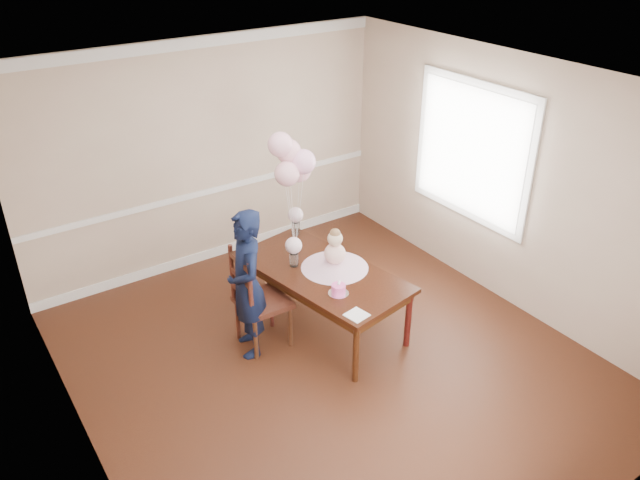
# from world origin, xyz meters

# --- Properties ---
(floor) EXTENTS (4.50, 5.00, 0.00)m
(floor) POSITION_xyz_m (0.00, 0.00, 0.00)
(floor) COLOR black
(floor) RESTS_ON ground
(ceiling) EXTENTS (4.50, 5.00, 0.02)m
(ceiling) POSITION_xyz_m (0.00, 0.00, 2.70)
(ceiling) COLOR white
(ceiling) RESTS_ON wall_back
(wall_back) EXTENTS (4.50, 0.02, 2.70)m
(wall_back) POSITION_xyz_m (0.00, 2.50, 1.35)
(wall_back) COLOR tan
(wall_back) RESTS_ON floor
(wall_front) EXTENTS (4.50, 0.02, 2.70)m
(wall_front) POSITION_xyz_m (0.00, -2.50, 1.35)
(wall_front) COLOR tan
(wall_front) RESTS_ON floor
(wall_left) EXTENTS (0.02, 5.00, 2.70)m
(wall_left) POSITION_xyz_m (-2.25, 0.00, 1.35)
(wall_left) COLOR tan
(wall_left) RESTS_ON floor
(wall_right) EXTENTS (0.02, 5.00, 2.70)m
(wall_right) POSITION_xyz_m (2.25, 0.00, 1.35)
(wall_right) COLOR tan
(wall_right) RESTS_ON floor
(chair_rail_trim) EXTENTS (4.50, 0.02, 0.07)m
(chair_rail_trim) POSITION_xyz_m (0.00, 2.49, 0.90)
(chair_rail_trim) COLOR white
(chair_rail_trim) RESTS_ON wall_back
(crown_molding) EXTENTS (4.50, 0.02, 0.12)m
(crown_molding) POSITION_xyz_m (0.00, 2.49, 2.63)
(crown_molding) COLOR silver
(crown_molding) RESTS_ON wall_back
(baseboard_trim) EXTENTS (4.50, 0.02, 0.12)m
(baseboard_trim) POSITION_xyz_m (0.00, 2.49, 0.06)
(baseboard_trim) COLOR white
(baseboard_trim) RESTS_ON floor
(window_frame) EXTENTS (0.02, 1.66, 1.56)m
(window_frame) POSITION_xyz_m (2.23, 0.50, 1.55)
(window_frame) COLOR silver
(window_frame) RESTS_ON wall_right
(window_blinds) EXTENTS (0.01, 1.50, 1.40)m
(window_blinds) POSITION_xyz_m (2.21, 0.50, 1.55)
(window_blinds) COLOR white
(window_blinds) RESTS_ON wall_right
(dining_table_top) EXTENTS (1.21, 1.94, 0.05)m
(dining_table_top) POSITION_xyz_m (0.26, 0.53, 0.66)
(dining_table_top) COLOR black
(dining_table_top) RESTS_ON table_leg_fl
(table_apron) EXTENTS (1.10, 1.84, 0.09)m
(table_apron) POSITION_xyz_m (0.26, 0.53, 0.59)
(table_apron) COLOR black
(table_apron) RESTS_ON table_leg_fl
(table_leg_fl) EXTENTS (0.07, 0.07, 0.63)m
(table_leg_fl) POSITION_xyz_m (0.03, -0.36, 0.32)
(table_leg_fl) COLOR black
(table_leg_fl) RESTS_ON floor
(table_leg_fr) EXTENTS (0.07, 0.07, 0.63)m
(table_leg_fr) POSITION_xyz_m (0.78, -0.23, 0.32)
(table_leg_fr) COLOR black
(table_leg_fr) RESTS_ON floor
(table_leg_bl) EXTENTS (0.07, 0.07, 0.63)m
(table_leg_bl) POSITION_xyz_m (-0.26, 1.28, 0.32)
(table_leg_bl) COLOR black
(table_leg_bl) RESTS_ON floor
(table_leg_br) EXTENTS (0.07, 0.07, 0.63)m
(table_leg_br) POSITION_xyz_m (0.49, 1.41, 0.32)
(table_leg_br) COLOR black
(table_leg_br) RESTS_ON floor
(baby_skirt) EXTENTS (0.80, 0.80, 0.09)m
(baby_skirt) POSITION_xyz_m (0.40, 0.51, 0.72)
(baby_skirt) COLOR #D69EB6
(baby_skirt) RESTS_ON dining_table_top
(baby_torso) EXTENTS (0.22, 0.22, 0.22)m
(baby_torso) POSITION_xyz_m (0.40, 0.51, 0.84)
(baby_torso) COLOR pink
(baby_torso) RESTS_ON baby_skirt
(baby_head) EXTENTS (0.15, 0.15, 0.15)m
(baby_head) POSITION_xyz_m (0.40, 0.51, 1.01)
(baby_head) COLOR beige
(baby_head) RESTS_ON baby_torso
(baby_hair) EXTENTS (0.11, 0.11, 0.11)m
(baby_hair) POSITION_xyz_m (0.40, 0.51, 1.07)
(baby_hair) COLOR brown
(baby_hair) RESTS_ON baby_head
(cake_platter) EXTENTS (0.23, 0.23, 0.01)m
(cake_platter) POSITION_xyz_m (0.15, 0.09, 0.68)
(cake_platter) COLOR white
(cake_platter) RESTS_ON dining_table_top
(birthday_cake) EXTENTS (0.16, 0.16, 0.09)m
(birthday_cake) POSITION_xyz_m (0.15, 0.09, 0.73)
(birthday_cake) COLOR #FD4FAF
(birthday_cake) RESTS_ON cake_platter
(cake_flower_a) EXTENTS (0.03, 0.03, 0.03)m
(cake_flower_a) POSITION_xyz_m (0.15, 0.09, 0.79)
(cake_flower_a) COLOR silver
(cake_flower_a) RESTS_ON birthday_cake
(cake_flower_b) EXTENTS (0.03, 0.03, 0.03)m
(cake_flower_b) POSITION_xyz_m (0.18, 0.12, 0.79)
(cake_flower_b) COLOR white
(cake_flower_b) RESTS_ON birthday_cake
(rose_vase_near) EXTENTS (0.10, 0.10, 0.14)m
(rose_vase_near) POSITION_xyz_m (0.08, 0.77, 0.75)
(rose_vase_near) COLOR silver
(rose_vase_near) RESTS_ON dining_table_top
(roses_near) EXTENTS (0.17, 0.17, 0.17)m
(roses_near) POSITION_xyz_m (0.08, 0.77, 0.91)
(roses_near) COLOR beige
(roses_near) RESTS_ON rose_vase_near
(rose_vase_far) EXTENTS (0.10, 0.10, 0.14)m
(rose_vase_far) POSITION_xyz_m (0.46, 1.35, 0.75)
(rose_vase_far) COLOR silver
(rose_vase_far) RESTS_ON dining_table_top
(roses_far) EXTENTS (0.17, 0.17, 0.17)m
(roses_far) POSITION_xyz_m (0.46, 1.35, 0.91)
(roses_far) COLOR silver
(roses_far) RESTS_ON rose_vase_far
(napkin) EXTENTS (0.21, 0.21, 0.01)m
(napkin) POSITION_xyz_m (0.08, -0.29, 0.68)
(napkin) COLOR white
(napkin) RESTS_ON dining_table_top
(balloon_weight) EXTENTS (0.04, 0.04, 0.02)m
(balloon_weight) POSITION_xyz_m (0.26, 1.03, 0.69)
(balloon_weight) COLOR #B8B7BC
(balloon_weight) RESTS_ON dining_table_top
(balloon_a) EXTENTS (0.25, 0.25, 0.25)m
(balloon_a) POSITION_xyz_m (0.17, 1.02, 1.59)
(balloon_a) COLOR #EAA6B2
(balloon_a) RESTS_ON balloon_ribbon_a
(balloon_b) EXTENTS (0.25, 0.25, 0.25)m
(balloon_b) POSITION_xyz_m (0.36, 1.00, 1.68)
(balloon_b) COLOR #F1AAD0
(balloon_b) RESTS_ON balloon_ribbon_b
(balloon_c) EXTENTS (0.25, 0.25, 0.25)m
(balloon_c) POSITION_xyz_m (0.26, 1.13, 1.77)
(balloon_c) COLOR #EEA9B5
(balloon_c) RESTS_ON balloon_ribbon_c
(balloon_d) EXTENTS (0.25, 0.25, 0.25)m
(balloon_d) POSITION_xyz_m (0.17, 1.13, 1.86)
(balloon_d) COLOR #F0AABE
(balloon_d) RESTS_ON balloon_ribbon_d
(balloon_e) EXTENTS (0.25, 0.25, 0.25)m
(balloon_e) POSITION_xyz_m (0.38, 1.13, 1.54)
(balloon_e) COLOR #FFB4C5
(balloon_e) RESTS_ON balloon_ribbon_e
(balloon_ribbon_a) EXTENTS (0.08, 0.02, 0.76)m
(balloon_ribbon_a) POSITION_xyz_m (0.22, 1.03, 1.07)
(balloon_ribbon_a) COLOR white
(balloon_ribbon_a) RESTS_ON balloon_weight
(balloon_ribbon_b) EXTENTS (0.10, 0.03, 0.85)m
(balloon_ribbon_b) POSITION_xyz_m (0.31, 1.02, 1.11)
(balloon_ribbon_b) COLOR white
(balloon_ribbon_b) RESTS_ON balloon_weight
(balloon_ribbon_c) EXTENTS (0.01, 0.09, 0.94)m
(balloon_ribbon_c) POSITION_xyz_m (0.26, 1.08, 1.16)
(balloon_ribbon_c) COLOR white
(balloon_ribbon_c) RESTS_ON balloon_weight
(balloon_ribbon_d) EXTENTS (0.09, 0.08, 1.03)m
(balloon_ribbon_d) POSITION_xyz_m (0.22, 1.08, 1.20)
(balloon_ribbon_d) COLOR white
(balloon_ribbon_d) RESTS_ON balloon_weight
(balloon_ribbon_e) EXTENTS (0.12, 0.09, 0.70)m
(balloon_ribbon_e) POSITION_xyz_m (0.32, 1.08, 1.05)
(balloon_ribbon_e) COLOR silver
(balloon_ribbon_e) RESTS_ON balloon_weight
(dining_chair_seat) EXTENTS (0.49, 0.49, 0.05)m
(dining_chair_seat) POSITION_xyz_m (-0.38, 0.63, 0.49)
(dining_chair_seat) COLOR #34150E
(dining_chair_seat) RESTS_ON chair_leg_fl
(chair_leg_fl) EXTENTS (0.04, 0.04, 0.46)m
(chair_leg_fl) POSITION_xyz_m (-0.58, 0.44, 0.23)
(chair_leg_fl) COLOR #381C0F
(chair_leg_fl) RESTS_ON floor
(chair_leg_fr) EXTENTS (0.04, 0.04, 0.46)m
(chair_leg_fr) POSITION_xyz_m (-0.19, 0.43, 0.23)
(chair_leg_fr) COLOR #341A0E
(chair_leg_fr) RESTS_ON floor
(chair_leg_bl) EXTENTS (0.04, 0.04, 0.46)m
(chair_leg_bl) POSITION_xyz_m (-0.57, 0.83, 0.23)
(chair_leg_bl) COLOR #39170F
(chair_leg_bl) RESTS_ON floor
(chair_leg_br) EXTENTS (0.04, 0.04, 0.46)m
(chair_leg_br) POSITION_xyz_m (-0.18, 0.82, 0.23)
(chair_leg_br) COLOR #38120F
(chair_leg_br) RESTS_ON floor
(chair_back_post_l) EXTENTS (0.04, 0.04, 0.61)m
(chair_back_post_l) POSITION_xyz_m (-0.60, 0.44, 0.80)
(chair_back_post_l) COLOR #3D1610
(chair_back_post_l) RESTS_ON dining_chair_seat
(chair_back_post_r) EXTENTS (0.04, 0.04, 0.61)m
(chair_back_post_r) POSITION_xyz_m (-0.59, 0.83, 0.80)
(chair_back_post_r) COLOR #3D1710
(chair_back_post_r) RESTS_ON dining_chair_seat
(chair_slat_low) EXTENTS (0.04, 0.43, 0.05)m
(chair_slat_low) POSITION_xyz_m (-0.60, 0.63, 0.67)
(chair_slat_low) COLOR #3B1710
(chair_slat_low) RESTS_ON dining_chair_seat
(chair_slat_mid) EXTENTS (0.04, 0.43, 0.05)m
(chair_slat_mid) POSITION_xyz_m (-0.60, 0.63, 0.84)
(chair_slat_mid) COLOR #37170F
(chair_slat_mid) RESTS_ON dining_chair_seat
(chair_slat_top) EXTENTS (0.04, 0.43, 0.05)m
(chair_slat_top) POSITION_xyz_m (-0.60, 0.63, 1.02)
(chair_slat_top) COLOR #35180E
(chair_slat_top) RESTS_ON dining_chair_seat
(woman) EXTENTS (0.50, 0.63, 1.53)m
(woman) POSITION_xyz_m (-0.55, 0.61, 0.76)
(woman) COLOR black
(woman) RESTS_ON floor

